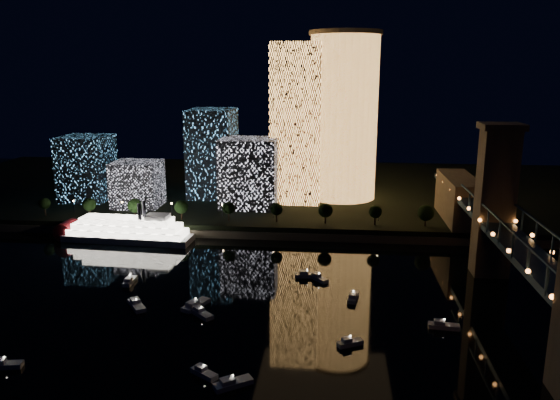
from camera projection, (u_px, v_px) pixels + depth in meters
The scene contains 11 objects.
ground at pixel (279, 335), 139.82m from camera, with size 520.00×520.00×0.00m, color black.
far_bank at pixel (309, 191), 293.97m from camera, with size 420.00×160.00×5.00m, color black.
seawall at pixel (300, 235), 218.77m from camera, with size 420.00×6.00×3.00m, color #6B5E4C.
tower_cylindrical at pixel (344, 116), 259.66m from camera, with size 34.00×34.00×78.66m.
tower_rectangular at pixel (296, 124), 253.87m from camera, with size 22.99×22.99×73.14m, color #FFAA51.
midrise_blocks at pixel (182, 165), 259.07m from camera, with size 103.44×49.31×42.57m.
truss_bridge at pixel (545, 280), 133.27m from camera, with size 13.00×266.00×50.00m.
riverboat at pixel (122, 230), 215.84m from camera, with size 55.63×14.78×16.58m.
motorboats at pixel (237, 314), 149.95m from camera, with size 111.75×69.94×2.78m.
esplanade_trees at pixel (240, 208), 224.92m from camera, with size 165.78×6.55×8.78m.
street_lamps at pixel (222, 208), 231.92m from camera, with size 132.70×0.70×5.65m.
Camera 1 is at (13.05, -127.07, 66.63)m, focal length 35.00 mm.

